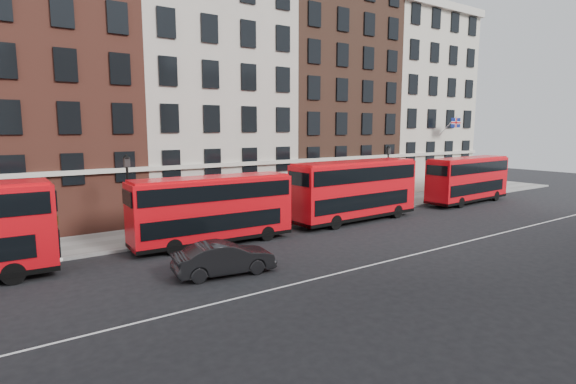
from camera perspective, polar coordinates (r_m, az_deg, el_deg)
ground at (r=25.08m, az=7.21°, el=-8.09°), size 120.00×120.00×0.00m
pavement at (r=33.32m, az=-5.06°, el=-3.84°), size 80.00×5.00×0.15m
kerb at (r=31.23m, az=-2.75°, el=-4.62°), size 80.00×0.30×0.16m
road_centre_line at (r=23.71m, az=10.51°, el=-9.12°), size 70.00×0.12×0.01m
building_terrace at (r=39.17m, az=-11.22°, el=12.78°), size 64.00×11.95×22.00m
bus_b at (r=27.25m, az=-9.61°, el=-2.05°), size 9.90×2.80×4.12m
bus_c at (r=33.85m, az=8.50°, el=0.36°), size 10.92×3.00×4.55m
bus_d at (r=44.92m, az=21.87°, el=1.57°), size 10.26×2.99×4.26m
car_front at (r=21.94m, az=-8.10°, el=-8.33°), size 5.03×2.37×1.59m
lamp_post_left at (r=28.03m, az=-19.61°, el=-0.33°), size 0.44×0.44×5.33m
lamp_post_right at (r=40.34m, az=12.54°, el=2.42°), size 0.44×0.44×5.33m
traffic_light at (r=48.84m, az=22.66°, el=2.21°), size 0.25×0.45×3.27m
iron_railings at (r=35.10m, az=-6.88°, el=-2.29°), size 6.60×0.06×1.00m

